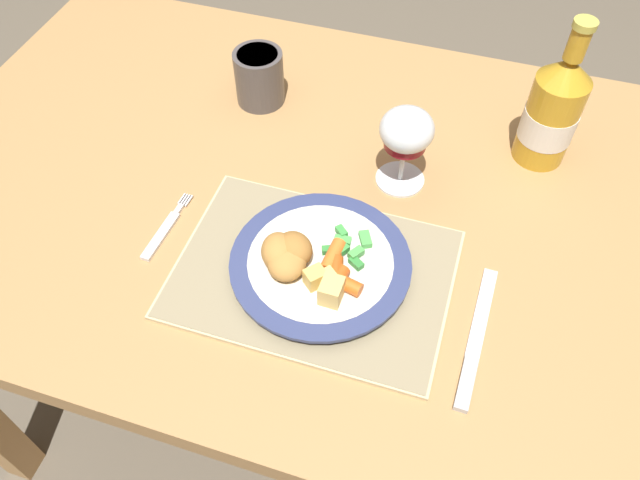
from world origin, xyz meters
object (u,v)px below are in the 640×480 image
object	(u,v)px
bottle	(553,111)
fork	(164,231)
dining_table	(317,230)
wine_glass	(406,134)
dinner_plate	(320,264)
drinking_cup	(259,76)
table_knife	(474,348)

from	to	relation	value
bottle	fork	bearing A→B (deg)	-146.75
fork	dining_table	bearing A→B (deg)	38.58
dining_table	wine_glass	xyz separation A→B (m)	(0.12, 0.06, 0.19)
dining_table	dinner_plate	world-z (taller)	dinner_plate
wine_glass	dinner_plate	bearing A→B (deg)	-107.63
dinner_plate	bottle	bearing A→B (deg)	51.20
dining_table	drinking_cup	distance (m)	0.27
fork	table_knife	world-z (taller)	table_knife
table_knife	dining_table	bearing A→B (deg)	143.62
fork	dinner_plate	bearing A→B (deg)	0.31
wine_glass	fork	bearing A→B (deg)	-145.81
table_knife	dinner_plate	bearing A→B (deg)	165.78
table_knife	drinking_cup	distance (m)	0.56
dining_table	bottle	size ratio (longest dim) A/B	5.38
wine_glass	drinking_cup	xyz separation A→B (m)	(-0.27, 0.12, -0.05)
table_knife	bottle	world-z (taller)	bottle
fork	table_knife	distance (m)	0.45
dining_table	wine_glass	size ratio (longest dim) A/B	9.61
bottle	table_knife	bearing A→B (deg)	-96.22
fork	wine_glass	xyz separation A→B (m)	(0.30, 0.20, 0.09)
dining_table	table_knife	bearing A→B (deg)	-36.38
dinner_plate	fork	bearing A→B (deg)	-179.69
dining_table	drinking_cup	bearing A→B (deg)	131.88
dinner_plate	bottle	xyz separation A→B (m)	(0.26, 0.32, 0.07)
wine_glass	dining_table	bearing A→B (deg)	-153.69
dinner_plate	bottle	world-z (taller)	bottle
table_knife	bottle	xyz separation A→B (m)	(0.04, 0.38, 0.08)
bottle	drinking_cup	bearing A→B (deg)	-179.43
dining_table	wine_glass	distance (m)	0.23
fork	drinking_cup	size ratio (longest dim) A/B	1.41
dinner_plate	fork	size ratio (longest dim) A/B	1.89
drinking_cup	dining_table	bearing A→B (deg)	-48.12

